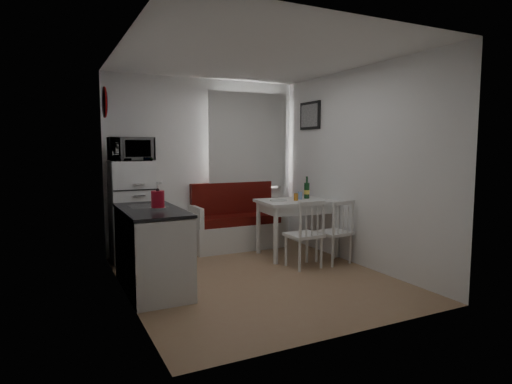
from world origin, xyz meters
TOP-DOWN VIEW (x-y plane):
  - floor at (0.00, 0.00)m, footprint 3.00×3.50m
  - ceiling at (0.00, 0.00)m, footprint 3.00×3.50m
  - wall_back at (0.00, 1.75)m, footprint 3.00×0.02m
  - wall_front at (0.00, -1.75)m, footprint 3.00×0.02m
  - wall_left at (-1.50, 0.00)m, footprint 0.02×3.50m
  - wall_right at (1.50, 0.00)m, footprint 0.02×3.50m
  - window at (0.70, 1.72)m, footprint 1.22×0.06m
  - curtain at (0.70, 1.65)m, footprint 1.35×0.02m
  - kitchen_counter at (-1.20, 0.16)m, footprint 0.62×1.32m
  - wall_sign at (-1.47, 1.45)m, footprint 0.03×0.40m
  - picture_frame at (1.48, 1.10)m, footprint 0.04×0.52m
  - bench at (0.42, 1.51)m, footprint 1.42×0.55m
  - dining_table at (1.02, 0.71)m, footprint 1.14×0.84m
  - chair_left at (0.77, 0.05)m, footprint 0.43×0.41m
  - chair_right at (1.25, 0.06)m, footprint 0.45×0.44m
  - fridge at (-1.18, 1.40)m, footprint 0.55×0.55m
  - microwave at (-1.18, 1.35)m, footprint 0.57×0.38m
  - kettle at (-1.15, 0.03)m, footprint 0.17×0.17m
  - wine_bottle at (1.25, 0.81)m, footprint 0.08×0.08m
  - drinking_glass_orange at (0.97, 0.66)m, footprint 0.06×0.06m
  - drinking_glass_blue at (1.10, 0.76)m, footprint 0.07×0.07m
  - plate at (0.72, 0.73)m, footprint 0.24×0.24m

SIDE VIEW (x-z plane):
  - floor at x=0.00m, z-range -0.01..0.01m
  - bench at x=0.42m, z-range -0.17..0.84m
  - kitchen_counter at x=-1.20m, z-range -0.12..1.04m
  - chair_right at x=1.25m, z-range 0.30..0.76m
  - chair_left at x=0.77m, z-range 0.31..0.79m
  - fridge at x=-1.18m, z-range 0.00..1.39m
  - dining_table at x=1.02m, z-range 0.31..1.12m
  - plate at x=0.72m, z-range 0.81..0.83m
  - drinking_glass_orange at x=0.97m, z-range 0.81..0.91m
  - drinking_glass_blue at x=1.10m, z-range 0.81..0.92m
  - wine_bottle at x=1.25m, z-range 0.81..1.14m
  - kettle at x=-1.15m, z-range 0.90..1.12m
  - wall_back at x=0.00m, z-range 0.00..2.60m
  - wall_front at x=0.00m, z-range 0.00..2.60m
  - wall_left at x=-1.50m, z-range 0.00..2.60m
  - wall_right at x=1.50m, z-range 0.00..2.60m
  - microwave at x=-1.18m, z-range 1.39..1.70m
  - window at x=0.70m, z-range 0.89..2.36m
  - curtain at x=0.70m, z-range 0.93..2.42m
  - picture_frame at x=1.48m, z-range 1.84..2.26m
  - wall_sign at x=-1.47m, z-range 1.95..2.35m
  - ceiling at x=0.00m, z-range 2.59..2.61m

